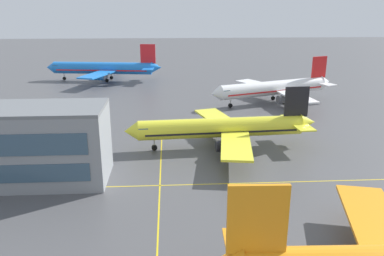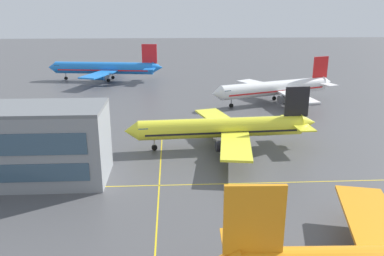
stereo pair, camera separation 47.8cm
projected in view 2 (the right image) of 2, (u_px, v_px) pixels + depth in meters
The scene contains 3 objects.
airliner_second_row at pixel (224, 128), 72.22m from camera, with size 36.09×31.07×11.22m.
airliner_third_row at pixel (276, 88), 105.39m from camera, with size 36.90×31.60×11.83m.
airliner_far_left_stand at pixel (106, 68), 136.45m from camera, with size 41.07×35.12×12.77m.
Camera 2 is at (2.04, -19.00, 25.64)m, focal length 36.52 mm.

